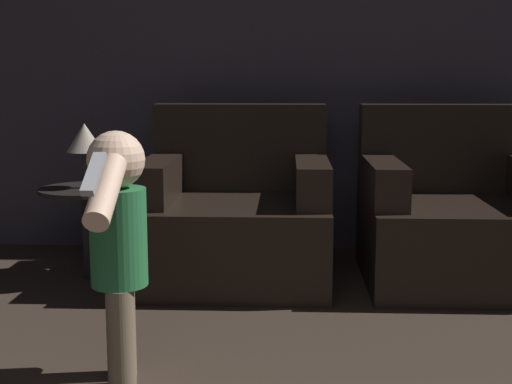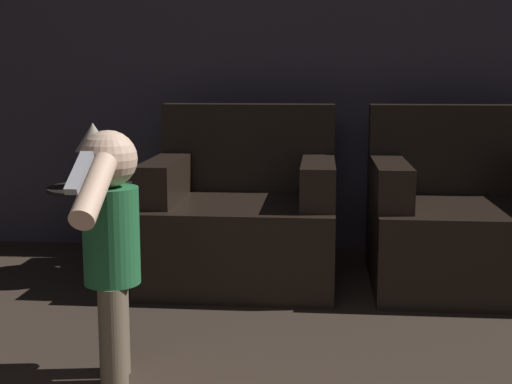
{
  "view_description": "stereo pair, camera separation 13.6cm",
  "coord_description": "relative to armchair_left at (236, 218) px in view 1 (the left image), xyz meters",
  "views": [
    {
      "loc": [
        0.13,
        0.34,
        1.02
      ],
      "look_at": [
        0.01,
        3.18,
        0.55
      ],
      "focal_mm": 50.0,
      "sensor_mm": 36.0,
      "label": 1
    },
    {
      "loc": [
        0.27,
        0.35,
        1.02
      ],
      "look_at": [
        0.01,
        3.18,
        0.55
      ],
      "focal_mm": 50.0,
      "sensor_mm": 36.0,
      "label": 2
    }
  ],
  "objects": [
    {
      "name": "side_table",
      "position": [
        -0.74,
        -0.05,
        0.09
      ],
      "size": [
        0.47,
        0.47,
        0.46
      ],
      "color": "black",
      "rests_on": "ground_plane"
    },
    {
      "name": "armchair_left",
      "position": [
        0.0,
        0.0,
        0.0
      ],
      "size": [
        0.91,
        0.86,
        0.86
      ],
      "rotation": [
        0.0,
        0.0,
        -0.0
      ],
      "color": "black",
      "rests_on": "ground_plane"
    },
    {
      "name": "person_toddler",
      "position": [
        -0.29,
        -1.28,
        0.2
      ],
      "size": [
        0.19,
        0.58,
        0.84
      ],
      "rotation": [
        0.0,
        0.0,
        1.77
      ],
      "color": "brown",
      "rests_on": "ground_plane"
    },
    {
      "name": "lamp",
      "position": [
        -0.74,
        -0.05,
        0.4
      ],
      "size": [
        0.18,
        0.18,
        0.32
      ],
      "color": "#262626",
      "rests_on": "side_table"
    },
    {
      "name": "armchair_right",
      "position": [
        1.09,
        0.0,
        0.0
      ],
      "size": [
        0.91,
        0.86,
        0.86
      ],
      "rotation": [
        0.0,
        0.0,
        0.0
      ],
      "color": "black",
      "rests_on": "ground_plane"
    },
    {
      "name": "wall_back",
      "position": [
        0.12,
        0.65,
        1.0
      ],
      "size": [
        8.4,
        0.05,
        2.6
      ],
      "color": "#3D3842",
      "rests_on": "ground_plane"
    }
  ]
}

